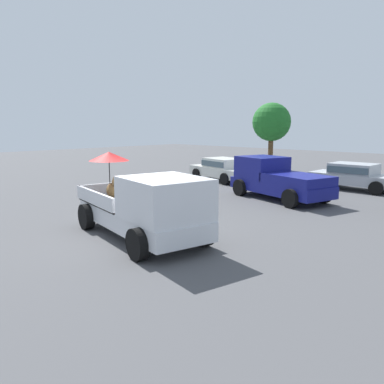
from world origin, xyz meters
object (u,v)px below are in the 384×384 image
Objects in this scene: pickup_truck_red at (277,179)px; pickup_truck_main at (146,206)px; parked_sedan_near at (354,175)px; parked_sedan_far at (223,168)px.

pickup_truck_main is at bearing 110.61° from pickup_truck_red.
pickup_truck_red is at bearing 106.71° from pickup_truck_main.
pickup_truck_red reaches higher than parked_sedan_near.
parked_sedan_near is 0.94× the size of parked_sedan_far.
pickup_truck_red is 1.18× the size of parked_sedan_near.
parked_sedan_far is at bearing 130.51° from pickup_truck_main.
pickup_truck_main is 12.23m from parked_sedan_far.
pickup_truck_red is 5.03m from parked_sedan_near.
parked_sedan_near and parked_sedan_far have the same top height.
pickup_truck_main reaches higher than parked_sedan_near.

